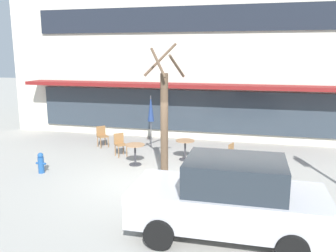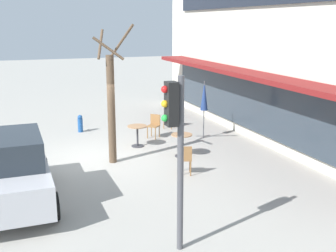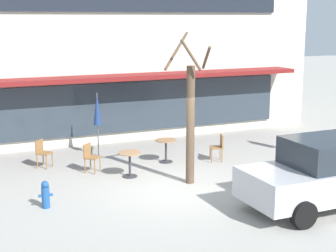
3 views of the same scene
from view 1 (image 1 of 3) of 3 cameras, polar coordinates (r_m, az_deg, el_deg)
The scene contains 11 objects.
ground_plane at distance 11.25m, azimuth -4.09°, elevation -9.06°, with size 80.00×80.00×0.00m, color #9E9B93.
building_facade at distance 20.23m, azimuth 4.69°, elevation 11.06°, with size 17.56×9.10×7.54m.
cafe_table_near_wall at distance 13.39m, azimuth 2.76°, elevation -3.32°, with size 0.70×0.70×0.76m.
cafe_table_streetside at distance 12.83m, azimuth -5.30°, elevation -4.02°, with size 0.70×0.70×0.76m.
patio_umbrella_green_folded at distance 15.16m, azimuth -2.77°, elevation 2.75°, with size 0.28×0.28×2.20m.
cafe_chair_0 at distance 15.49m, azimuth -10.55°, elevation -1.40°, with size 0.57×0.57×0.89m.
cafe_chair_1 at distance 14.01m, azimuth -7.72°, elevation -2.69°, with size 0.57×0.57×0.89m.
cafe_chair_2 at distance 12.63m, azimuth 9.62°, elevation -4.35°, with size 0.51×0.51×0.89m.
parked_sedan at distance 8.00m, azimuth 9.78°, elevation -11.28°, with size 4.22×2.05×1.76m.
street_tree at distance 10.98m, azimuth -0.59°, elevation 0.73°, with size 1.31×1.30×4.28m.
fire_hydrant at distance 12.72m, azimuth -19.71°, elevation -5.58°, with size 0.36×0.20×0.71m.
Camera 1 is at (3.31, -9.99, 3.98)m, focal length 38.00 mm.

